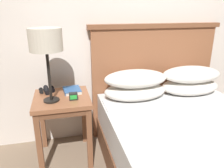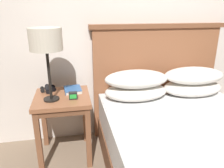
{
  "view_description": "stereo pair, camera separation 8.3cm",
  "coord_description": "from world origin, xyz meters",
  "px_view_note": "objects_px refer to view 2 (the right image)",
  "views": [
    {
      "loc": [
        -0.67,
        -1.13,
        1.34
      ],
      "look_at": [
        -0.25,
        0.63,
        0.71
      ],
      "focal_mm": 35.0,
      "sensor_mm": 36.0,
      "label": 1
    },
    {
      "loc": [
        -0.59,
        -1.15,
        1.34
      ],
      "look_at": [
        -0.25,
        0.63,
        0.71
      ],
      "focal_mm": 35.0,
      "sensor_mm": 36.0,
      "label": 2
    }
  ],
  "objects_px": {
    "nightstand": "(63,106)",
    "alarm_clock": "(73,96)",
    "book_on_nightstand": "(73,90)",
    "bed": "(191,148)",
    "binoculars_pair": "(48,89)",
    "table_lamp": "(46,41)"
  },
  "relations": [
    {
      "from": "table_lamp",
      "to": "binoculars_pair",
      "type": "height_order",
      "value": "table_lamp"
    },
    {
      "from": "book_on_nightstand",
      "to": "table_lamp",
      "type": "bearing_deg",
      "value": -136.59
    },
    {
      "from": "nightstand",
      "to": "alarm_clock",
      "type": "bearing_deg",
      "value": -40.67
    },
    {
      "from": "nightstand",
      "to": "bed",
      "type": "height_order",
      "value": "bed"
    },
    {
      "from": "table_lamp",
      "to": "nightstand",
      "type": "bearing_deg",
      "value": 38.81
    },
    {
      "from": "table_lamp",
      "to": "binoculars_pair",
      "type": "distance_m",
      "value": 0.51
    },
    {
      "from": "table_lamp",
      "to": "binoculars_pair",
      "type": "relative_size",
      "value": 3.61
    },
    {
      "from": "nightstand",
      "to": "bed",
      "type": "relative_size",
      "value": 0.32
    },
    {
      "from": "nightstand",
      "to": "alarm_clock",
      "type": "xyz_separation_m",
      "value": [
        0.1,
        -0.08,
        0.13
      ]
    },
    {
      "from": "nightstand",
      "to": "alarm_clock",
      "type": "height_order",
      "value": "alarm_clock"
    },
    {
      "from": "binoculars_pair",
      "to": "alarm_clock",
      "type": "xyz_separation_m",
      "value": [
        0.23,
        -0.23,
        0.01
      ]
    },
    {
      "from": "nightstand",
      "to": "bed",
      "type": "distance_m",
      "value": 1.13
    },
    {
      "from": "alarm_clock",
      "to": "bed",
      "type": "bearing_deg",
      "value": -26.91
    },
    {
      "from": "book_on_nightstand",
      "to": "alarm_clock",
      "type": "xyz_separation_m",
      "value": [
        0.0,
        -0.19,
        0.02
      ]
    },
    {
      "from": "binoculars_pair",
      "to": "table_lamp",
      "type": "bearing_deg",
      "value": -77.82
    },
    {
      "from": "book_on_nightstand",
      "to": "alarm_clock",
      "type": "bearing_deg",
      "value": -89.63
    },
    {
      "from": "book_on_nightstand",
      "to": "bed",
      "type": "bearing_deg",
      "value": -35.66
    },
    {
      "from": "nightstand",
      "to": "book_on_nightstand",
      "type": "height_order",
      "value": "book_on_nightstand"
    },
    {
      "from": "bed",
      "to": "alarm_clock",
      "type": "relative_size",
      "value": 27.25
    },
    {
      "from": "book_on_nightstand",
      "to": "binoculars_pair",
      "type": "height_order",
      "value": "binoculars_pair"
    },
    {
      "from": "nightstand",
      "to": "binoculars_pair",
      "type": "distance_m",
      "value": 0.23
    },
    {
      "from": "table_lamp",
      "to": "alarm_clock",
      "type": "bearing_deg",
      "value": -5.17
    }
  ]
}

